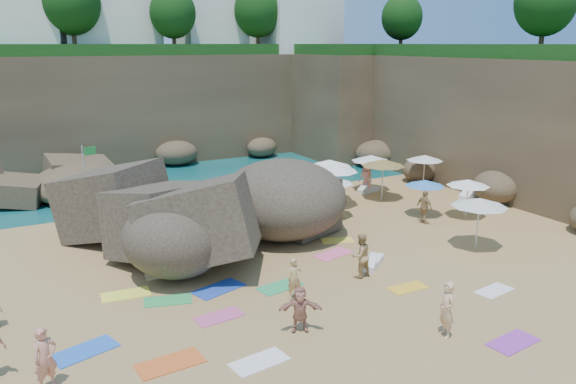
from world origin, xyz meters
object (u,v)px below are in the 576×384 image
parasol_2 (329,163)px  person_stand_3 (425,207)px  person_stand_4 (366,177)px  flag_pole (87,172)px  person_stand_1 (360,256)px  person_stand_0 (45,358)px  rock_outcrop (220,244)px  parasol_0 (271,179)px  parasol_1 (330,180)px  lounger_0 (273,216)px  person_stand_5 (219,206)px  person_stand_2 (242,200)px  person_stand_6 (447,310)px

parasol_2 → person_stand_3: size_ratio=1.49×
person_stand_3 → person_stand_4: bearing=-12.4°
flag_pole → person_stand_1: 15.49m
person_stand_0 → rock_outcrop: bearing=22.8°
parasol_0 → person_stand_3: size_ratio=1.28×
parasol_1 → person_stand_3: (3.69, -3.07, -1.16)m
rock_outcrop → parasol_1: (6.51, 0.95, 2.03)m
rock_outcrop → person_stand_3: bearing=-11.7°
parasol_2 → person_stand_3: parasol_2 is taller
person_stand_0 → person_stand_1: person_stand_1 is taller
lounger_0 → person_stand_5: 2.84m
person_stand_2 → person_stand_6: (0.29, -15.00, 0.15)m
person_stand_5 → person_stand_1: bearing=-111.9°
parasol_2 → person_stand_0: parasol_2 is taller
person_stand_1 → person_stand_3: bearing=-154.2°
parasol_0 → parasol_1: size_ratio=0.95×
parasol_0 → person_stand_6: 14.21m
rock_outcrop → person_stand_1: 7.06m
flag_pole → person_stand_5: size_ratio=2.40×
lounger_0 → person_stand_3: bearing=-59.2°
person_stand_1 → lounger_0: bearing=-97.4°
flag_pole → person_stand_0: size_ratio=2.16×
rock_outcrop → person_stand_3: rock_outcrop is taller
flag_pole → lounger_0: bearing=-30.7°
flag_pole → person_stand_4: bearing=-9.2°
person_stand_3 → parasol_2: bearing=17.5°
person_stand_6 → person_stand_3: bearing=156.3°
flag_pole → person_stand_0: flag_pole is taller
person_stand_2 → rock_outcrop: bearing=100.2°
flag_pole → person_stand_3: flag_pole is taller
person_stand_3 → person_stand_6: person_stand_6 is taller
person_stand_1 → person_stand_4: (8.03, 10.67, -0.02)m
person_stand_2 → person_stand_4: size_ratio=0.88×
parasol_2 → person_stand_6: 15.74m
person_stand_3 → person_stand_5: (-8.94, 5.42, -0.08)m
parasol_0 → parasol_2: parasol_2 is taller
person_stand_1 → person_stand_6: size_ratio=0.98×
person_stand_0 → person_stand_2: size_ratio=1.15×
person_stand_6 → person_stand_0: bearing=-90.2°
lounger_0 → person_stand_4: person_stand_4 is taller
rock_outcrop → person_stand_5: (1.26, 3.30, 0.79)m
parasol_1 → person_stand_5: 5.89m
person_stand_5 → person_stand_6: person_stand_6 is taller
parasol_1 → person_stand_1: (-3.10, -7.06, -1.14)m
rock_outcrop → person_stand_0: 11.58m
person_stand_2 → person_stand_5: size_ratio=0.96×
parasol_2 → person_stand_6: parasol_2 is taller
person_stand_0 → person_stand_3: 19.30m
person_stand_1 → parasol_0: bearing=-99.1°
person_stand_1 → person_stand_2: size_ratio=1.17×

